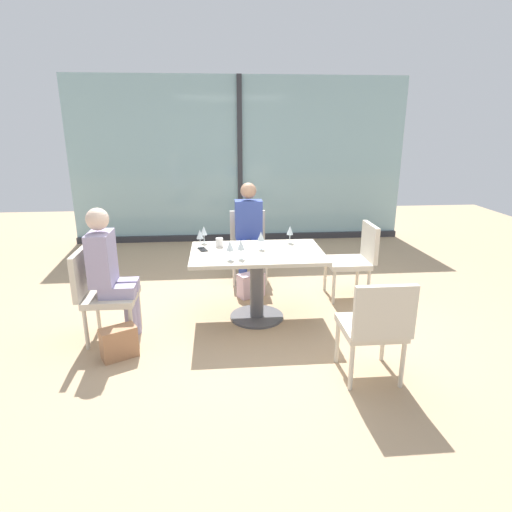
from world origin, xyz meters
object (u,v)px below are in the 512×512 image
Objects in this scene: person_side_end at (110,269)px; wine_glass_3 at (204,231)px; wine_glass_5 at (200,235)px; wine_glass_1 at (290,231)px; chair_near_window at (248,241)px; wine_glass_4 at (230,246)px; chair_far_right at (356,256)px; cell_phone_on_table at (203,250)px; handbag_1 at (251,285)px; wine_glass_2 at (241,245)px; handbag_0 at (119,343)px; wine_glass_0 at (261,237)px; dining_table_main at (257,268)px; coffee_cup at (219,242)px; chair_front_right at (376,324)px; person_near_window at (249,228)px; chair_side_end at (100,290)px.

wine_glass_3 is (0.84, 0.69, 0.16)m from person_side_end.
wine_glass_1 is at bearing 4.93° from wine_glass_5.
chair_near_window is 2.09m from person_side_end.
wine_glass_4 is at bearing 3.89° from person_side_end.
person_side_end is (-2.57, -0.81, 0.20)m from chair_far_right.
wine_glass_4 is (-0.66, -0.55, 0.00)m from wine_glass_1.
cell_phone_on_table reaches higher than handbag_1.
wine_glass_3 is 0.67m from wine_glass_4.
wine_glass_2 is 1.39m from handbag_0.
wine_glass_0 is (1.42, 0.40, 0.16)m from person_side_end.
dining_table_main is at bearing 42.14° from wine_glass_4.
dining_table_main reaches higher than handbag_0.
wine_glass_0 reaches higher than cell_phone_on_table.
wine_glass_5 is 2.06× the size of coffee_cup.
chair_front_right reaches higher than coffee_cup.
person_side_end reaches higher than handbag_1.
person_near_window reaches higher than dining_table_main.
chair_side_end is 1.12m from wine_glass_5.
wine_glass_0 is 2.06× the size of coffee_cup.
wine_glass_1 is at bearing -63.90° from handbag_1.
wine_glass_5 reaches higher than chair_front_right.
cell_phone_on_table reaches higher than dining_table_main.
wine_glass_2 is 0.62× the size of handbag_1.
person_side_end is 6.81× the size of wine_glass_5.
chair_front_right is 1.89m from coffee_cup.
coffee_cup is (-0.20, 0.44, -0.09)m from wine_glass_2.
person_near_window is (-0.00, -0.11, 0.20)m from chair_near_window.
chair_far_right is 1.37m from person_near_window.
wine_glass_0 reaches higher than chair_near_window.
chair_far_right is at bearing 3.94° from wine_glass_3.
wine_glass_3 is 1.47m from handbag_0.
cell_phone_on_table is at bearing 169.57° from dining_table_main.
chair_far_right is at bearing 26.63° from wine_glass_4.
chair_far_right is at bearing -32.66° from handbag_1.
wine_glass_2 is (-0.22, -0.31, 0.00)m from wine_glass_0.
chair_near_window is at bearing 58.26° from wine_glass_3.
chair_side_end is at bearing -154.13° from coffee_cup.
wine_glass_5 is 0.62× the size of handbag_1.
chair_far_right is 1.80m from cell_phone_on_table.
person_side_end reaches higher than cell_phone_on_table.
wine_glass_4 is (-0.32, -0.33, 0.00)m from wine_glass_0.
handbag_0 is at bearing -154.43° from chair_far_right.
person_side_end reaches higher than chair_front_right.
wine_glass_0 is (0.05, 0.08, 0.31)m from dining_table_main.
dining_table_main is 1.53× the size of chair_near_window.
dining_table_main is at bearing -90.00° from person_near_window.
cell_phone_on_table is at bearing -76.58° from wine_glass_5.
coffee_cup is at bearing -110.11° from chair_near_window.
wine_glass_4 is 1.14m from handbag_1.
handbag_0 is at bearing 165.26° from chair_front_right.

